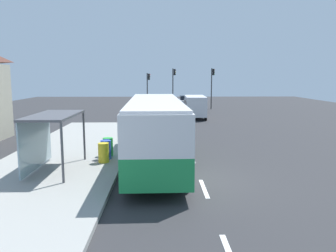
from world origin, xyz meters
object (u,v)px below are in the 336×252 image
sedan_near (191,105)px  recycling_bin_green (108,147)px  white_van (195,105)px  recycling_bin_yellow (104,153)px  sedan_far (186,101)px  traffic_light_near_side (212,82)px  recycling_bin_blue (106,150)px  traffic_light_far_side (148,85)px  bus (155,128)px  traffic_light_median (174,82)px  bus_shelter (47,127)px

sedan_near → recycling_bin_green: sedan_near is taller
white_van → recycling_bin_yellow: white_van is taller
sedan_far → traffic_light_near_side: bearing=-55.6°
recycling_bin_blue → traffic_light_far_side: 29.43m
bus → recycling_bin_green: bus is taller
bus → traffic_light_near_side: 29.99m
sedan_near → traffic_light_median: (-1.91, 5.21, 2.78)m
recycling_bin_blue → traffic_light_far_side: traffic_light_far_side is taller
recycling_bin_blue → recycling_bin_green: same height
white_van → recycling_bin_blue: 19.47m
sedan_near → recycling_bin_green: size_ratio=4.71×
sedan_near → bus_shelter: bus_shelter is taller
white_van → recycling_bin_yellow: bearing=-108.5°
recycling_bin_yellow → traffic_light_far_side: 30.13m
recycling_bin_yellow → traffic_light_median: traffic_light_median is taller
bus → sedan_near: size_ratio=2.47×
recycling_bin_green → traffic_light_far_side: traffic_light_far_side is taller
traffic_light_near_side → traffic_light_median: bearing=162.6°
recycling_bin_blue → traffic_light_far_side: (1.10, 29.30, 2.54)m
recycling_bin_green → traffic_light_median: size_ratio=0.18×
bus → bus_shelter: 4.92m
sedan_far → traffic_light_median: traffic_light_median is taller
sedan_far → recycling_bin_yellow: sedan_far is taller
sedan_near → recycling_bin_blue: 25.73m
traffic_light_far_side → bus_shelter: (-3.31, -31.29, -1.10)m
bus → bus_shelter: bearing=-163.1°
white_van → sedan_near: size_ratio=1.17×
white_van → recycling_bin_yellow: (-6.40, -19.07, -0.69)m
recycling_bin_yellow → traffic_light_median: size_ratio=0.18×
bus → traffic_light_median: 30.78m
traffic_light_median → sedan_near: bearing=-69.9°
white_van → traffic_light_median: (-1.81, 11.72, 2.23)m
sedan_near → recycling_bin_green: (-6.50, -24.19, -0.14)m
sedan_far → traffic_light_median: (-1.90, -3.07, 2.78)m
recycling_bin_green → bus_shelter: bearing=-129.4°
traffic_light_far_side → traffic_light_median: bearing=12.9°
recycling_bin_yellow → recycling_bin_blue: same height
bus → traffic_light_near_side: size_ratio=2.05×
recycling_bin_yellow → bus_shelter: (-2.21, -1.29, 1.44)m
traffic_light_far_side → bus_shelter: 31.49m
white_van → recycling_bin_blue: bearing=-109.2°
recycling_bin_green → traffic_light_median: bearing=81.1°
sedan_near → recycling_bin_yellow: 26.40m
bus → white_van: size_ratio=2.11×
white_van → sedan_far: bearing=89.6°
sedan_far → recycling_bin_green: (-6.50, -32.46, -0.14)m
bus_shelter → sedan_far: bearing=76.1°
recycling_bin_green → recycling_bin_blue: bearing=-90.0°
recycling_bin_yellow → sedan_far: bearing=79.1°
bus → recycling_bin_blue: size_ratio=11.65×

